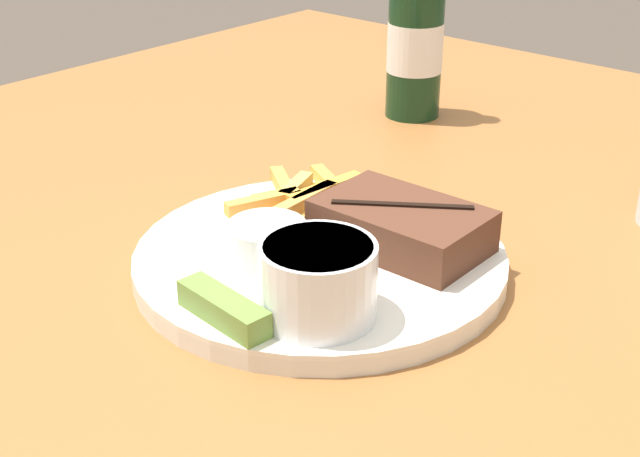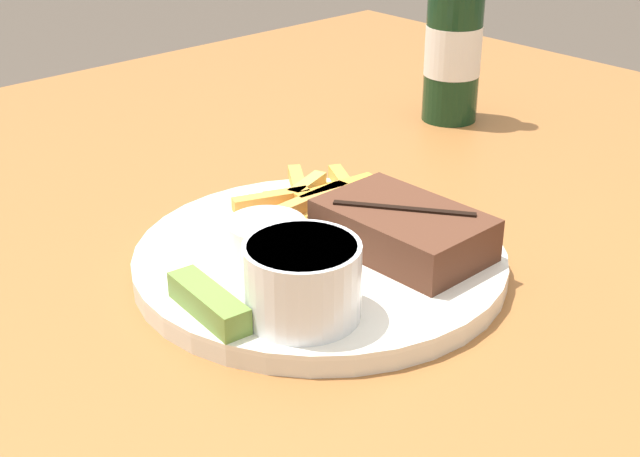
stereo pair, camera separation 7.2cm
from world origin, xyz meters
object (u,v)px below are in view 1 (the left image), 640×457
at_px(dipping_sauce_cup, 267,239).
at_px(pickle_spear, 224,309).
at_px(fork_utensil, 269,214).
at_px(steak_portion, 401,226).
at_px(beer_bottle, 415,44).
at_px(knife_utensil, 352,230).
at_px(coleslaw_cup, 318,277).
at_px(dinner_plate, 320,260).

xyz_separation_m(dipping_sauce_cup, pickle_spear, (0.04, -0.09, -0.01)).
distance_m(dipping_sauce_cup, fork_utensil, 0.08).
xyz_separation_m(steak_portion, beer_bottle, (-0.22, 0.32, 0.05)).
height_order(pickle_spear, fork_utensil, pickle_spear).
relative_size(steak_portion, dipping_sauce_cup, 2.14).
bearing_deg(steak_portion, pickle_spear, -97.82).
relative_size(knife_utensil, beer_bottle, 0.62).
bearing_deg(coleslaw_cup, beer_bottle, 118.18).
height_order(steak_portion, dipping_sauce_cup, steak_portion).
height_order(coleslaw_cup, dipping_sauce_cup, coleslaw_cup).
bearing_deg(knife_utensil, beer_bottle, 57.59).
relative_size(coleslaw_cup, pickle_spear, 1.01).
bearing_deg(pickle_spear, fork_utensil, 123.62).
height_order(dinner_plate, knife_utensil, knife_utensil).
xyz_separation_m(pickle_spear, fork_utensil, (-0.10, 0.15, -0.01)).
distance_m(pickle_spear, fork_utensil, 0.18).
relative_size(fork_utensil, knife_utensil, 0.87).
bearing_deg(beer_bottle, fork_utensil, -74.55).
distance_m(coleslaw_cup, dipping_sauce_cup, 0.10).
xyz_separation_m(dinner_plate, coleslaw_cup, (0.06, -0.08, 0.04)).
xyz_separation_m(pickle_spear, knife_utensil, (-0.02, 0.17, -0.01)).
height_order(coleslaw_cup, fork_utensil, coleslaw_cup).
bearing_deg(dinner_plate, steak_portion, 49.36).
height_order(pickle_spear, beer_bottle, beer_bottle).
height_order(dinner_plate, dipping_sauce_cup, dipping_sauce_cup).
bearing_deg(dinner_plate, fork_utensil, 165.14).
xyz_separation_m(knife_utensil, beer_bottle, (-0.17, 0.33, 0.07)).
bearing_deg(dipping_sauce_cup, knife_utensil, 72.57).
distance_m(steak_portion, pickle_spear, 0.18).
relative_size(dinner_plate, knife_utensil, 2.00).
bearing_deg(steak_portion, knife_utensil, -168.47).
distance_m(dipping_sauce_cup, pickle_spear, 0.10).
relative_size(steak_portion, coleslaw_cup, 1.63).
xyz_separation_m(dinner_plate, knife_utensil, (-0.00, 0.04, 0.01)).
xyz_separation_m(coleslaw_cup, beer_bottle, (-0.24, 0.45, 0.04)).
bearing_deg(pickle_spear, dipping_sauce_cup, 116.38).
relative_size(steak_portion, fork_utensil, 1.03).
height_order(dinner_plate, coleslaw_cup, coleslaw_cup).
bearing_deg(coleslaw_cup, steak_portion, 99.42).
bearing_deg(beer_bottle, steak_portion, -55.64).
distance_m(knife_utensil, beer_bottle, 0.38).
relative_size(coleslaw_cup, dipping_sauce_cup, 1.31).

